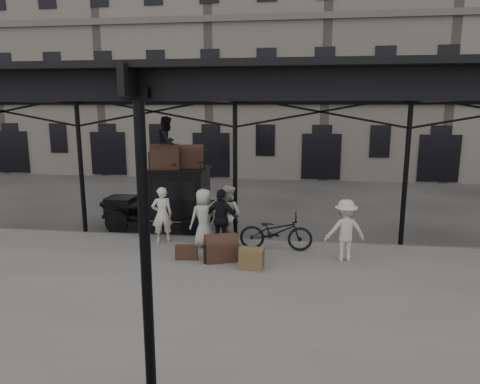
% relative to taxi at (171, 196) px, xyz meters
% --- Properties ---
extents(ground, '(120.00, 120.00, 0.00)m').
position_rel_taxi_xyz_m(ground, '(2.36, -3.02, -1.20)').
color(ground, '#383533').
rests_on(ground, ground).
extents(platform, '(28.00, 8.00, 0.15)m').
position_rel_taxi_xyz_m(platform, '(2.36, -5.02, -1.13)').
color(platform, slate).
rests_on(platform, ground).
extents(canopy, '(22.50, 9.00, 4.74)m').
position_rel_taxi_xyz_m(canopy, '(2.36, -4.74, 3.39)').
color(canopy, black).
rests_on(canopy, ground).
extents(building_frontage, '(64.00, 8.00, 14.00)m').
position_rel_taxi_xyz_m(building_frontage, '(2.36, 14.98, 5.80)').
color(building_frontage, slate).
rests_on(building_frontage, ground).
extents(taxi, '(3.65, 1.55, 2.18)m').
position_rel_taxi_xyz_m(taxi, '(0.00, 0.00, 0.00)').
color(taxi, black).
rests_on(taxi, ground).
extents(porter_left, '(0.73, 0.62, 1.70)m').
position_rel_taxi_xyz_m(porter_left, '(0.24, -1.73, -0.20)').
color(porter_left, silver).
rests_on(porter_left, platform).
extents(porter_midleft, '(1.10, 1.05, 1.79)m').
position_rel_taxi_xyz_m(porter_midleft, '(2.25, -1.62, -0.16)').
color(porter_midleft, beige).
rests_on(porter_midleft, platform).
extents(porter_centre, '(1.00, 0.94, 1.72)m').
position_rel_taxi_xyz_m(porter_centre, '(1.57, -1.94, -0.19)').
color(porter_centre, beige).
rests_on(porter_centre, platform).
extents(porter_official, '(1.11, 0.73, 1.76)m').
position_rel_taxi_xyz_m(porter_official, '(2.14, -2.14, -0.17)').
color(porter_official, black).
rests_on(porter_official, platform).
extents(porter_right, '(1.18, 0.82, 1.66)m').
position_rel_taxi_xyz_m(porter_right, '(5.55, -2.61, -0.22)').
color(porter_right, silver).
rests_on(porter_right, platform).
extents(bicycle, '(2.09, 0.78, 1.09)m').
position_rel_taxi_xyz_m(bicycle, '(3.69, -2.02, -0.51)').
color(bicycle, black).
rests_on(bicycle, platform).
extents(porter_roof, '(0.72, 0.89, 1.71)m').
position_rel_taxi_xyz_m(porter_roof, '(-0.03, -0.10, 1.83)').
color(porter_roof, black).
rests_on(porter_roof, taxi).
extents(steamer_trunk_roof_near, '(1.04, 0.76, 0.69)m').
position_rel_taxi_xyz_m(steamer_trunk_roof_near, '(-0.08, -0.25, 1.32)').
color(steamer_trunk_roof_near, '#432A1F').
rests_on(steamer_trunk_roof_near, taxi).
extents(steamer_trunk_roof_far, '(0.96, 0.70, 0.64)m').
position_rel_taxi_xyz_m(steamer_trunk_roof_far, '(0.67, 0.20, 1.30)').
color(steamer_trunk_roof_far, '#432A1F').
rests_on(steamer_trunk_roof_far, taxi).
extents(steamer_trunk_platform, '(0.97, 0.79, 0.62)m').
position_rel_taxi_xyz_m(steamer_trunk_platform, '(2.28, -3.08, -0.75)').
color(steamer_trunk_platform, '#432A1F').
rests_on(steamer_trunk_platform, platform).
extents(wicker_hamper, '(0.63, 0.49, 0.50)m').
position_rel_taxi_xyz_m(wicker_hamper, '(3.15, -3.50, -0.80)').
color(wicker_hamper, olive).
rests_on(wicker_hamper, platform).
extents(suitcase_upright, '(0.21, 0.61, 0.45)m').
position_rel_taxi_xyz_m(suitcase_upright, '(3.04, -3.42, -0.83)').
color(suitcase_upright, '#432A1F').
rests_on(suitcase_upright, platform).
extents(suitcase_flat, '(0.61, 0.22, 0.40)m').
position_rel_taxi_xyz_m(suitcase_flat, '(1.35, -3.13, -0.85)').
color(suitcase_flat, '#432A1F').
rests_on(suitcase_flat, platform).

